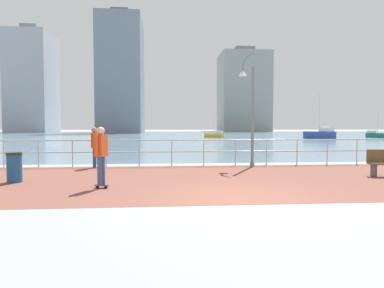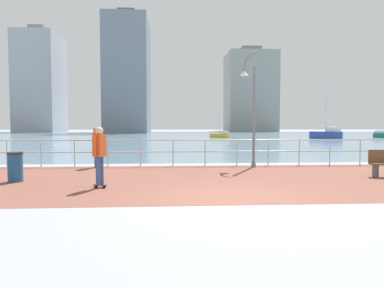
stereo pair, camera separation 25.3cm
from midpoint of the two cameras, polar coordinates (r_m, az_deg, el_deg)
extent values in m
plane|color=gray|center=(48.00, -2.79, 0.97)|extent=(220.00, 220.00, 0.00)
cube|color=brown|center=(11.23, 3.56, -5.86)|extent=(28.00, 7.44, 0.01)
cube|color=slate|center=(59.75, -3.16, 1.38)|extent=(180.00, 88.00, 0.00)
cylinder|color=#B2BCC1|center=(16.24, -29.45, -1.50)|extent=(0.05, 0.05, 1.13)
cylinder|color=#B2BCC1|center=(15.71, -24.81, -1.53)|extent=(0.05, 0.05, 1.13)
cylinder|color=#B2BCC1|center=(15.28, -19.87, -1.55)|extent=(0.05, 0.05, 1.13)
cylinder|color=#B2BCC1|center=(14.98, -14.69, -1.56)|extent=(0.05, 0.05, 1.13)
cylinder|color=#B2BCC1|center=(14.80, -9.35, -1.56)|extent=(0.05, 0.05, 1.13)
cylinder|color=#B2BCC1|center=(14.75, -3.92, -1.54)|extent=(0.05, 0.05, 1.13)
cylinder|color=#B2BCC1|center=(14.83, 1.50, -1.51)|extent=(0.05, 0.05, 1.13)
cylinder|color=#B2BCC1|center=(15.05, 6.81, -1.46)|extent=(0.05, 0.05, 1.13)
cylinder|color=#B2BCC1|center=(15.39, 11.92, -1.41)|extent=(0.05, 0.05, 1.13)
cylinder|color=#B2BCC1|center=(15.85, 16.78, -1.34)|extent=(0.05, 0.05, 1.13)
cylinder|color=#B2BCC1|center=(16.41, 21.34, -1.28)|extent=(0.05, 0.05, 1.13)
cylinder|color=#B2BCC1|center=(17.07, 25.56, -1.21)|extent=(0.05, 0.05, 1.13)
cylinder|color=#B2BCC1|center=(14.80, 1.50, 0.67)|extent=(25.20, 0.06, 0.06)
cylinder|color=#B2BCC1|center=(14.83, 1.50, -1.29)|extent=(25.20, 0.06, 0.06)
cylinder|color=slate|center=(14.65, 9.57, -3.43)|extent=(0.19, 0.19, 0.20)
cylinder|color=slate|center=(14.56, 9.64, 4.46)|extent=(0.12, 0.12, 4.22)
cylinder|color=slate|center=(14.91, 9.49, 14.68)|extent=(0.18, 0.20, 0.11)
cylinder|color=slate|center=(14.99, 9.03, 14.45)|extent=(0.18, 0.20, 0.15)
cylinder|color=slate|center=(15.06, 8.62, 14.07)|extent=(0.18, 0.20, 0.18)
cylinder|color=slate|center=(15.10, 8.31, 13.58)|extent=(0.17, 0.18, 0.19)
cylinder|color=slate|center=(15.11, 8.12, 13.02)|extent=(0.14, 0.15, 0.19)
cylinder|color=slate|center=(15.10, 8.05, 12.44)|extent=(0.12, 0.12, 0.17)
cone|color=silver|center=(15.07, 8.05, 11.69)|extent=(0.36, 0.36, 0.22)
cylinder|color=black|center=(9.88, -14.92, -7.02)|extent=(0.07, 0.05, 0.06)
cylinder|color=black|center=(9.82, -15.15, -7.09)|extent=(0.07, 0.05, 0.06)
cylinder|color=black|center=(10.01, -16.19, -6.91)|extent=(0.07, 0.05, 0.06)
cylinder|color=black|center=(9.95, -16.43, -6.98)|extent=(0.07, 0.05, 0.06)
cube|color=black|center=(9.91, -15.68, -6.72)|extent=(0.41, 0.24, 0.02)
cylinder|color=#384C7A|center=(9.91, -15.48, -4.30)|extent=(0.17, 0.17, 0.80)
cylinder|color=#384C7A|center=(9.78, -15.96, -4.41)|extent=(0.17, 0.17, 0.80)
cube|color=#D84C1E|center=(9.78, -15.78, -0.28)|extent=(0.34, 0.40, 0.60)
cylinder|color=#D84C1E|center=(9.98, -15.09, -0.12)|extent=(0.12, 0.12, 0.57)
cylinder|color=#D84C1E|center=(9.58, -16.50, -0.26)|extent=(0.12, 0.12, 0.57)
sphere|color=#DBAD89|center=(9.77, -15.81, 2.13)|extent=(0.22, 0.22, 0.22)
cylinder|color=navy|center=(14.80, -16.49, -2.20)|extent=(0.14, 0.14, 0.83)
cylinder|color=navy|center=(14.65, -16.55, -2.26)|extent=(0.14, 0.14, 0.83)
cube|color=#D84C1E|center=(14.68, -16.56, 0.60)|extent=(0.27, 0.36, 0.62)
cylinder|color=#D84C1E|center=(14.91, -16.47, 0.70)|extent=(0.10, 0.10, 0.59)
cylinder|color=#D84C1E|center=(14.45, -16.65, 0.62)|extent=(0.10, 0.10, 0.59)
sphere|color=#A37A5B|center=(14.67, -16.59, 2.26)|extent=(0.23, 0.23, 0.23)
cylinder|color=navy|center=(11.88, -28.20, -3.67)|extent=(0.44, 0.44, 0.85)
cylinder|color=#262628|center=(11.84, -28.26, -1.44)|extent=(0.46, 0.46, 0.08)
cube|color=#3F4247|center=(13.22, 27.72, -3.88)|extent=(0.12, 0.38, 0.45)
cube|color=#284799|center=(48.89, 20.41, 1.40)|extent=(2.80, 4.82, 0.99)
cube|color=silver|center=(47.88, 21.56, 2.26)|extent=(1.47, 1.89, 0.55)
cylinder|color=silver|center=(48.92, 20.48, 5.19)|extent=(0.11, 0.11, 5.48)
cylinder|color=silver|center=(48.14, 21.26, 2.73)|extent=(0.73, 2.00, 0.09)
cube|color=#197266|center=(57.50, 28.60, 1.28)|extent=(2.34, 3.27, 0.68)
cube|color=silver|center=(57.96, 27.79, 1.84)|extent=(1.14, 1.33, 0.38)
cylinder|color=silver|center=(57.49, 28.66, 3.50)|extent=(0.08, 0.08, 3.78)
cylinder|color=silver|center=(57.83, 28.02, 2.09)|extent=(0.72, 1.29, 0.06)
cube|color=gold|center=(51.12, 3.57, 1.45)|extent=(2.86, 2.63, 0.64)
cube|color=silver|center=(50.64, 4.43, 1.99)|extent=(1.23, 1.19, 0.35)
cylinder|color=silver|center=(51.11, 3.58, 3.79)|extent=(0.07, 0.07, 3.54)
cylinder|color=silver|center=(50.76, 4.20, 2.28)|extent=(1.06, 0.91, 0.06)
cube|color=slate|center=(90.04, -11.83, 11.01)|extent=(10.59, 16.32, 28.61)
cube|color=#4E5560|center=(93.41, -11.94, 20.35)|extent=(4.24, 6.53, 2.00)
cube|color=#939993|center=(114.39, 8.55, 8.48)|extent=(15.43, 14.93, 25.28)
cube|color=slate|center=(116.48, 8.60, 15.18)|extent=(6.17, 5.97, 2.00)
cube|color=#A3A8B2|center=(104.72, -25.25, 9.21)|extent=(10.69, 13.58, 26.99)
cube|color=slate|center=(107.32, -25.44, 16.92)|extent=(4.28, 5.43, 2.00)
camera|label=1|loc=(0.13, -90.60, -0.03)|focal=31.76mm
camera|label=2|loc=(0.13, 89.40, 0.03)|focal=31.76mm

